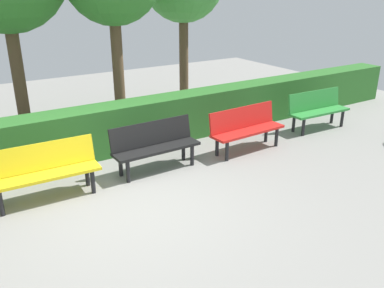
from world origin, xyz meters
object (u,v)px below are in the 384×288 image
object	(u,v)px
bench_yellow	(43,169)
bench_green	(317,108)
bench_black	(155,144)
bench_red	(246,127)

from	to	relation	value
bench_yellow	bench_green	bearing A→B (deg)	-177.93
bench_green	bench_yellow	world-z (taller)	same
bench_yellow	bench_black	bearing A→B (deg)	-177.24
bench_red	bench_black	world-z (taller)	same
bench_red	bench_yellow	size ratio (longest dim) A/B	0.98
bench_red	bench_black	bearing A→B (deg)	-6.79
bench_black	bench_green	bearing A→B (deg)	179.15
bench_yellow	bench_red	bearing A→B (deg)	-179.90
bench_green	bench_black	xyz separation A→B (m)	(4.18, 0.00, 0.00)
bench_black	bench_yellow	size ratio (longest dim) A/B	0.96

